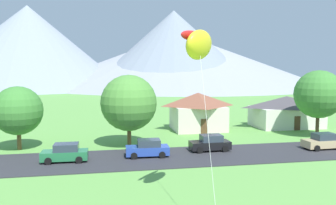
{
  "coord_description": "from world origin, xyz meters",
  "views": [
    {
      "loc": [
        -3.66,
        -3.43,
        8.78
      ],
      "look_at": [
        0.84,
        20.6,
        6.32
      ],
      "focal_mm": 37.22,
      "sensor_mm": 36.0,
      "label": 1
    }
  ],
  "objects_px": {
    "house_leftmost": "(198,111)",
    "parked_car_green_mid_east": "(65,153)",
    "house_left_center": "(286,111)",
    "parked_car_tan_west_end": "(323,141)",
    "parked_car_blue_mid_west": "(148,148)",
    "tree_center": "(319,94)",
    "tree_near_left": "(129,103)",
    "parked_car_black_east_end": "(210,143)",
    "tree_left_of_center": "(18,111)",
    "kite_flyer_with_kite": "(199,47)"
  },
  "relations": [
    {
      "from": "parked_car_blue_mid_west",
      "to": "kite_flyer_with_kite",
      "type": "bearing_deg",
      "value": -83.68
    },
    {
      "from": "tree_center",
      "to": "kite_flyer_with_kite",
      "type": "relative_size",
      "value": 0.76
    },
    {
      "from": "tree_center",
      "to": "parked_car_blue_mid_west",
      "type": "xyz_separation_m",
      "value": [
        -22.41,
        -5.99,
        -4.56
      ]
    },
    {
      "from": "tree_near_left",
      "to": "tree_center",
      "type": "distance_m",
      "value": 23.87
    },
    {
      "from": "tree_left_of_center",
      "to": "tree_center",
      "type": "relative_size",
      "value": 0.81
    },
    {
      "from": "parked_car_blue_mid_west",
      "to": "tree_center",
      "type": "bearing_deg",
      "value": 14.97
    },
    {
      "from": "tree_center",
      "to": "parked_car_black_east_end",
      "type": "distance_m",
      "value": 17.01
    },
    {
      "from": "house_left_center",
      "to": "kite_flyer_with_kite",
      "type": "distance_m",
      "value": 34.96
    },
    {
      "from": "house_leftmost",
      "to": "house_left_center",
      "type": "distance_m",
      "value": 13.58
    },
    {
      "from": "parked_car_tan_west_end",
      "to": "kite_flyer_with_kite",
      "type": "relative_size",
      "value": 0.39
    },
    {
      "from": "parked_car_tan_west_end",
      "to": "parked_car_blue_mid_west",
      "type": "xyz_separation_m",
      "value": [
        -18.95,
        0.25,
        0.0
      ]
    },
    {
      "from": "parked_car_black_east_end",
      "to": "house_leftmost",
      "type": "bearing_deg",
      "value": 80.34
    },
    {
      "from": "parked_car_tan_west_end",
      "to": "parked_car_blue_mid_west",
      "type": "relative_size",
      "value": 1.0
    },
    {
      "from": "house_leftmost",
      "to": "tree_near_left",
      "type": "height_order",
      "value": "tree_near_left"
    },
    {
      "from": "house_left_center",
      "to": "parked_car_tan_west_end",
      "type": "relative_size",
      "value": 2.39
    },
    {
      "from": "house_left_center",
      "to": "parked_car_black_east_end",
      "type": "relative_size",
      "value": 2.41
    },
    {
      "from": "house_left_center",
      "to": "tree_near_left",
      "type": "height_order",
      "value": "tree_near_left"
    },
    {
      "from": "house_left_center",
      "to": "house_leftmost",
      "type": "bearing_deg",
      "value": -179.94
    },
    {
      "from": "parked_car_blue_mid_west",
      "to": "tree_near_left",
      "type": "bearing_deg",
      "value": 105.8
    },
    {
      "from": "parked_car_blue_mid_west",
      "to": "parked_car_green_mid_east",
      "type": "relative_size",
      "value": 1.01
    },
    {
      "from": "tree_near_left",
      "to": "parked_car_tan_west_end",
      "type": "distance_m",
      "value": 21.44
    },
    {
      "from": "parked_car_tan_west_end",
      "to": "parked_car_blue_mid_west",
      "type": "bearing_deg",
      "value": 179.26
    },
    {
      "from": "parked_car_tan_west_end",
      "to": "parked_car_blue_mid_west",
      "type": "distance_m",
      "value": 18.95
    },
    {
      "from": "parked_car_blue_mid_west",
      "to": "parked_car_green_mid_east",
      "type": "distance_m",
      "value": 7.79
    },
    {
      "from": "tree_center",
      "to": "parked_car_black_east_end",
      "type": "height_order",
      "value": "tree_center"
    },
    {
      "from": "house_left_center",
      "to": "tree_near_left",
      "type": "distance_m",
      "value": 25.58
    },
    {
      "from": "tree_near_left",
      "to": "parked_car_black_east_end",
      "type": "distance_m",
      "value": 9.92
    },
    {
      "from": "house_left_center",
      "to": "parked_car_green_mid_east",
      "type": "xyz_separation_m",
      "value": [
        -30.26,
        -14.21,
        -1.5
      ]
    },
    {
      "from": "parked_car_green_mid_east",
      "to": "parked_car_black_east_end",
      "type": "distance_m",
      "value": 14.62
    },
    {
      "from": "house_left_center",
      "to": "tree_center",
      "type": "bearing_deg",
      "value": -90.51
    },
    {
      "from": "tree_near_left",
      "to": "tree_center",
      "type": "xyz_separation_m",
      "value": [
        23.84,
        0.93,
        0.55
      ]
    },
    {
      "from": "house_left_center",
      "to": "parked_car_blue_mid_west",
      "type": "distance_m",
      "value": 26.42
    },
    {
      "from": "tree_left_of_center",
      "to": "tree_center",
      "type": "distance_m",
      "value": 35.58
    },
    {
      "from": "house_leftmost",
      "to": "parked_car_black_east_end",
      "type": "xyz_separation_m",
      "value": [
        -2.15,
        -12.63,
        -1.86
      ]
    },
    {
      "from": "house_left_center",
      "to": "tree_near_left",
      "type": "xyz_separation_m",
      "value": [
        -23.91,
        -8.73,
        2.51
      ]
    },
    {
      "from": "parked_car_tan_west_end",
      "to": "parked_car_green_mid_east",
      "type": "distance_m",
      "value": 26.73
    },
    {
      "from": "house_leftmost",
      "to": "parked_car_tan_west_end",
      "type": "height_order",
      "value": "house_leftmost"
    },
    {
      "from": "tree_center",
      "to": "parked_car_blue_mid_west",
      "type": "bearing_deg",
      "value": -165.03
    },
    {
      "from": "tree_near_left",
      "to": "parked_car_black_east_end",
      "type": "relative_size",
      "value": 1.89
    },
    {
      "from": "parked_car_blue_mid_west",
      "to": "parked_car_black_east_end",
      "type": "height_order",
      "value": "same"
    },
    {
      "from": "parked_car_tan_west_end",
      "to": "tree_left_of_center",
      "type": "bearing_deg",
      "value": 169.56
    },
    {
      "from": "house_leftmost",
      "to": "tree_left_of_center",
      "type": "xyz_separation_m",
      "value": [
        -22.06,
        -8.11,
        1.49
      ]
    },
    {
      "from": "kite_flyer_with_kite",
      "to": "parked_car_black_east_end",
      "type": "bearing_deg",
      "value": 69.54
    },
    {
      "from": "tree_center",
      "to": "kite_flyer_with_kite",
      "type": "distance_m",
      "value": 28.7
    },
    {
      "from": "house_left_center",
      "to": "tree_left_of_center",
      "type": "xyz_separation_m",
      "value": [
        -35.63,
        -8.12,
        1.85
      ]
    },
    {
      "from": "tree_center",
      "to": "parked_car_tan_west_end",
      "type": "relative_size",
      "value": 1.98
    },
    {
      "from": "tree_left_of_center",
      "to": "parked_car_black_east_end",
      "type": "distance_m",
      "value": 20.69
    },
    {
      "from": "parked_car_tan_west_end",
      "to": "parked_car_black_east_end",
      "type": "height_order",
      "value": "same"
    },
    {
      "from": "house_leftmost",
      "to": "parked_car_green_mid_east",
      "type": "xyz_separation_m",
      "value": [
        -16.69,
        -14.2,
        -1.86
      ]
    },
    {
      "from": "tree_center",
      "to": "parked_car_tan_west_end",
      "type": "distance_m",
      "value": 8.47
    }
  ]
}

